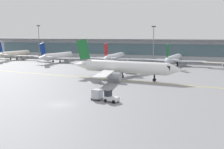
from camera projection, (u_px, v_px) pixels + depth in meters
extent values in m
plane|color=gray|center=(60.00, 105.00, 48.78)|extent=(400.00, 400.00, 0.00)
cube|color=yellow|center=(123.00, 80.00, 74.13)|extent=(109.42, 11.97, 0.01)
cube|color=#B2B7BC|center=(161.00, 50.00, 131.34)|extent=(178.88, 8.00, 9.00)
cube|color=slate|center=(159.00, 50.00, 127.49)|extent=(171.73, 0.16, 5.04)
cube|color=slate|center=(161.00, 40.00, 129.27)|extent=(186.04, 11.00, 0.60)
cylinder|color=silver|center=(16.00, 54.00, 134.40)|extent=(3.01, 18.82, 2.61)
cone|color=silver|center=(30.00, 52.00, 144.63)|extent=(2.54, 3.18, 2.48)
cube|color=black|center=(27.00, 52.00, 142.64)|extent=(2.08, 2.39, 0.91)
cube|color=silver|center=(2.00, 55.00, 135.24)|extent=(11.00, 5.12, 0.21)
cylinder|color=#999EA3|center=(7.00, 57.00, 135.72)|extent=(1.67, 2.79, 1.61)
cube|color=silver|center=(26.00, 56.00, 130.89)|extent=(10.98, 5.53, 0.21)
cylinder|color=#999EA3|center=(23.00, 57.00, 132.77)|extent=(1.67, 2.79, 1.61)
cube|color=navy|center=(0.00, 47.00, 123.96)|extent=(0.35, 3.52, 4.91)
cube|color=silver|center=(4.00, 55.00, 124.07)|extent=(3.87, 1.92, 0.18)
cylinder|color=black|center=(25.00, 57.00, 140.82)|extent=(0.34, 0.34, 1.38)
cylinder|color=black|center=(25.00, 58.00, 140.87)|extent=(0.44, 0.70, 0.69)
cylinder|color=black|center=(11.00, 58.00, 133.82)|extent=(0.34, 0.34, 1.38)
cylinder|color=black|center=(11.00, 59.00, 133.87)|extent=(0.44, 0.70, 0.69)
cylinder|color=black|center=(17.00, 58.00, 132.67)|extent=(0.34, 0.34, 1.38)
cylinder|color=black|center=(17.00, 59.00, 132.72)|extent=(0.44, 0.70, 0.69)
cylinder|color=white|center=(58.00, 56.00, 122.02)|extent=(3.65, 18.88, 2.61)
cone|color=white|center=(72.00, 54.00, 131.95)|extent=(2.65, 3.26, 2.48)
cube|color=black|center=(70.00, 54.00, 130.01)|extent=(2.16, 2.46, 0.91)
cone|color=white|center=(42.00, 58.00, 111.63)|extent=(2.45, 4.29, 2.22)
cube|color=white|center=(43.00, 57.00, 123.39)|extent=(10.94, 5.85, 0.21)
cylinder|color=#999EA3|center=(49.00, 59.00, 123.68)|extent=(1.76, 2.85, 1.61)
cube|color=white|center=(70.00, 58.00, 118.08)|extent=(11.01, 4.78, 0.21)
cylinder|color=#999EA3|center=(67.00, 60.00, 120.08)|extent=(1.76, 2.85, 1.61)
cube|color=navy|center=(43.00, 49.00, 111.88)|extent=(0.47, 3.52, 4.91)
cube|color=white|center=(40.00, 56.00, 113.37)|extent=(3.93, 2.05, 0.18)
cube|color=white|center=(47.00, 57.00, 111.84)|extent=(3.93, 2.05, 0.18)
cylinder|color=black|center=(67.00, 59.00, 128.26)|extent=(0.34, 0.34, 1.38)
cylinder|color=black|center=(67.00, 60.00, 128.31)|extent=(0.46, 0.71, 0.69)
cylinder|color=black|center=(53.00, 61.00, 121.62)|extent=(0.34, 0.34, 1.38)
cylinder|color=black|center=(53.00, 61.00, 121.66)|extent=(0.46, 0.71, 0.69)
cylinder|color=black|center=(60.00, 61.00, 120.21)|extent=(0.34, 0.34, 1.38)
cylinder|color=black|center=(60.00, 62.00, 120.26)|extent=(0.46, 0.71, 0.69)
cylinder|color=silver|center=(115.00, 57.00, 117.69)|extent=(3.02, 18.82, 2.61)
cone|color=silver|center=(123.00, 55.00, 127.93)|extent=(2.55, 3.18, 2.48)
cube|color=black|center=(122.00, 54.00, 125.93)|extent=(2.08, 2.39, 0.91)
cone|color=silver|center=(105.00, 59.00, 106.97)|extent=(2.31, 4.22, 2.22)
cube|color=silver|center=(99.00, 58.00, 118.53)|extent=(11.00, 5.11, 0.21)
cylinder|color=#999EA3|center=(105.00, 60.00, 119.01)|extent=(1.67, 2.80, 1.61)
cube|color=silver|center=(130.00, 59.00, 114.19)|extent=(10.98, 5.54, 0.21)
cylinder|color=#999EA3|center=(125.00, 60.00, 116.07)|extent=(1.67, 2.80, 1.61)
cube|color=red|center=(106.00, 49.00, 107.25)|extent=(0.35, 3.52, 4.91)
cube|color=silver|center=(102.00, 57.00, 108.61)|extent=(3.87, 1.92, 0.18)
cube|color=silver|center=(111.00, 58.00, 107.36)|extent=(3.87, 1.92, 0.18)
cylinder|color=black|center=(120.00, 60.00, 124.12)|extent=(0.34, 0.34, 1.38)
cylinder|color=black|center=(120.00, 61.00, 124.17)|extent=(0.44, 0.70, 0.69)
cylinder|color=black|center=(110.00, 62.00, 117.12)|extent=(0.34, 0.34, 1.38)
cylinder|color=black|center=(110.00, 62.00, 117.16)|extent=(0.44, 0.70, 0.69)
cylinder|color=black|center=(118.00, 62.00, 115.97)|extent=(0.34, 0.34, 1.38)
cylinder|color=black|center=(118.00, 63.00, 116.02)|extent=(0.44, 0.70, 0.69)
cylinder|color=silver|center=(174.00, 58.00, 109.34)|extent=(3.78, 18.89, 2.61)
cone|color=silver|center=(179.00, 56.00, 119.23)|extent=(2.67, 3.28, 2.48)
cube|color=black|center=(178.00, 56.00, 117.30)|extent=(2.18, 2.47, 0.91)
cone|color=silver|center=(167.00, 61.00, 98.97)|extent=(2.47, 4.30, 2.22)
cube|color=silver|center=(156.00, 60.00, 110.74)|extent=(10.93, 5.92, 0.21)
cylinder|color=#999EA3|center=(162.00, 62.00, 111.02)|extent=(1.78, 2.86, 1.61)
cube|color=silver|center=(191.00, 61.00, 105.36)|extent=(11.01, 4.71, 0.21)
cylinder|color=#999EA3|center=(186.00, 63.00, 107.37)|extent=(1.78, 2.86, 1.61)
cube|color=#19662D|center=(168.00, 51.00, 99.23)|extent=(0.50, 3.52, 4.91)
cube|color=silver|center=(162.00, 59.00, 100.72)|extent=(3.94, 2.08, 0.18)
cube|color=silver|center=(173.00, 60.00, 99.17)|extent=(3.94, 2.08, 0.18)
cylinder|color=black|center=(177.00, 62.00, 115.56)|extent=(0.34, 0.34, 1.38)
cylinder|color=black|center=(177.00, 63.00, 115.60)|extent=(0.46, 0.71, 0.69)
cylinder|color=black|center=(168.00, 64.00, 108.94)|extent=(0.34, 0.34, 1.38)
cylinder|color=black|center=(168.00, 65.00, 108.99)|extent=(0.46, 0.71, 0.69)
cylinder|color=black|center=(177.00, 64.00, 107.52)|extent=(0.34, 0.34, 1.38)
cylinder|color=black|center=(177.00, 65.00, 107.57)|extent=(0.46, 0.71, 0.69)
cube|color=silver|center=(219.00, 63.00, 99.43)|extent=(11.01, 4.53, 0.21)
cylinder|color=white|center=(125.00, 67.00, 75.53)|extent=(23.17, 5.60, 3.19)
cone|color=white|center=(176.00, 70.00, 69.60)|extent=(4.13, 3.42, 3.03)
cube|color=black|center=(165.00, 68.00, 70.67)|extent=(3.12, 2.78, 1.12)
cone|color=white|center=(81.00, 64.00, 81.73)|extent=(5.36, 3.23, 2.71)
cube|color=white|center=(131.00, 67.00, 83.71)|extent=(7.72, 13.30, 0.26)
cylinder|color=#999EA3|center=(132.00, 71.00, 80.88)|extent=(3.57, 2.32, 1.97)
cube|color=white|center=(105.00, 74.00, 69.25)|extent=(5.23, 13.45, 0.26)
cylinder|color=#999EA3|center=(115.00, 76.00, 71.08)|extent=(3.57, 2.32, 1.97)
cube|color=#19662D|center=(83.00, 49.00, 80.67)|extent=(4.31, 0.79, 6.01)
cube|color=white|center=(89.00, 62.00, 83.13)|extent=(2.73, 4.90, 0.23)
cube|color=white|center=(80.00, 64.00, 78.97)|extent=(2.73, 4.90, 0.23)
cylinder|color=black|center=(154.00, 78.00, 72.32)|extent=(0.41, 0.41, 1.69)
cylinder|color=black|center=(154.00, 80.00, 72.37)|extent=(0.89, 0.60, 0.84)
cylinder|color=black|center=(122.00, 75.00, 78.61)|extent=(0.41, 0.41, 1.69)
cylinder|color=black|center=(122.00, 76.00, 78.67)|extent=(0.89, 0.60, 0.84)
cylinder|color=black|center=(115.00, 77.00, 74.79)|extent=(0.41, 0.41, 1.69)
cylinder|color=black|center=(115.00, 78.00, 74.85)|extent=(0.89, 0.60, 0.84)
cube|color=silver|center=(112.00, 99.00, 50.42)|extent=(2.84, 1.93, 0.70)
cube|color=#1E2328|center=(108.00, 93.00, 50.70)|extent=(1.15, 1.40, 1.10)
cylinder|color=black|center=(118.00, 100.00, 50.60)|extent=(0.63, 0.34, 0.60)
cylinder|color=black|center=(114.00, 102.00, 49.43)|extent=(0.63, 0.34, 0.60)
cylinder|color=black|center=(110.00, 99.00, 51.51)|extent=(0.63, 0.34, 0.60)
cylinder|color=black|center=(105.00, 101.00, 50.35)|extent=(0.63, 0.34, 0.60)
cube|color=#595B60|center=(97.00, 98.00, 52.17)|extent=(2.40, 2.02, 0.12)
cube|color=#B2B7C1|center=(97.00, 94.00, 52.05)|extent=(1.89, 1.81, 1.60)
cylinder|color=black|center=(103.00, 99.00, 52.37)|extent=(0.24, 0.15, 0.22)
cylinder|color=black|center=(98.00, 101.00, 51.21)|extent=(0.24, 0.15, 0.22)
cylinder|color=black|center=(96.00, 98.00, 53.18)|extent=(0.24, 0.15, 0.22)
cylinder|color=black|center=(92.00, 100.00, 52.02)|extent=(0.24, 0.15, 0.22)
cylinder|color=gray|center=(39.00, 42.00, 145.78)|extent=(0.36, 0.36, 15.80)
cube|color=#3F3F42|center=(38.00, 26.00, 144.63)|extent=(1.80, 0.30, 0.50)
cylinder|color=gray|center=(153.00, 45.00, 122.53)|extent=(0.36, 0.36, 14.79)
cube|color=#3F3F42|center=(154.00, 27.00, 121.45)|extent=(1.80, 0.30, 0.50)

